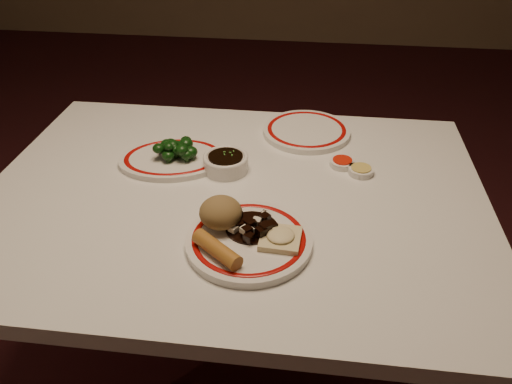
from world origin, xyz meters
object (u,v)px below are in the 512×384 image
at_px(broccoli_plate, 173,159).
at_px(soy_bowl, 226,163).
at_px(spring_roll, 217,249).
at_px(broccoli_pile, 175,148).
at_px(dining_table, 234,222).
at_px(fried_wonton, 280,237).
at_px(stirfry_heap, 253,226).
at_px(rice_mound, 221,212).
at_px(main_plate, 249,240).

xyz_separation_m(broccoli_plate, soy_bowl, (0.14, -0.02, 0.01)).
distance_m(spring_roll, broccoli_pile, 0.41).
xyz_separation_m(dining_table, soy_bowl, (-0.03, 0.10, 0.11)).
height_order(fried_wonton, stirfry_heap, stirfry_heap).
bearing_deg(soy_bowl, dining_table, -69.98).
bearing_deg(rice_mound, broccoli_plate, 123.21).
distance_m(dining_table, main_plate, 0.22).
xyz_separation_m(rice_mound, spring_roll, (0.01, -0.10, -0.02)).
relative_size(broccoli_plate, broccoli_pile, 2.83).
height_order(dining_table, stirfry_heap, stirfry_heap).
relative_size(main_plate, fried_wonton, 3.91).
distance_m(rice_mound, soy_bowl, 0.25).
height_order(broccoli_plate, soy_bowl, soy_bowl).
relative_size(fried_wonton, broccoli_pile, 0.76).
relative_size(main_plate, broccoli_pile, 2.97).
height_order(main_plate, broccoli_plate, main_plate).
height_order(stirfry_heap, broccoli_pile, broccoli_pile).
bearing_deg(dining_table, soy_bowl, 110.02).
distance_m(spring_roll, stirfry_heap, 0.10).
bearing_deg(fried_wonton, broccoli_pile, 134.07).
distance_m(dining_table, rice_mound, 0.21).
distance_m(main_plate, soy_bowl, 0.30).
distance_m(main_plate, broccoli_pile, 0.39).
height_order(main_plate, soy_bowl, soy_bowl).
bearing_deg(spring_roll, rice_mound, 44.96).
bearing_deg(broccoli_pile, broccoli_plate, -162.10).
bearing_deg(dining_table, main_plate, -71.42).
xyz_separation_m(dining_table, spring_roll, (0.01, -0.25, 0.13)).
relative_size(rice_mound, fried_wonton, 1.05).
bearing_deg(broccoli_plate, broccoli_pile, 17.90).
bearing_deg(fried_wonton, rice_mound, 163.60).
xyz_separation_m(spring_roll, broccoli_plate, (-0.19, 0.37, -0.02)).
height_order(dining_table, rice_mound, rice_mound).
bearing_deg(fried_wonton, soy_bowl, 119.78).
distance_m(stirfry_heap, broccoli_pile, 0.37).
bearing_deg(broccoli_pile, spring_roll, -63.90).
height_order(main_plate, spring_roll, spring_roll).
xyz_separation_m(main_plate, broccoli_plate, (-0.24, 0.31, -0.00)).
xyz_separation_m(rice_mound, stirfry_heap, (0.07, -0.01, -0.02)).
distance_m(rice_mound, stirfry_heap, 0.07).
bearing_deg(rice_mound, spring_roll, -84.15).
height_order(dining_table, broccoli_pile, broccoli_pile).
bearing_deg(spring_roll, dining_table, 41.02).
xyz_separation_m(main_plate, stirfry_heap, (0.01, 0.02, 0.02)).
relative_size(dining_table, stirfry_heap, 10.53).
bearing_deg(spring_roll, stirfry_heap, 4.43).
relative_size(rice_mound, soy_bowl, 0.81).
relative_size(main_plate, broccoli_plate, 1.05).
height_order(spring_roll, broccoli_pile, broccoli_pile).
relative_size(broccoli_plate, soy_bowl, 2.85).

